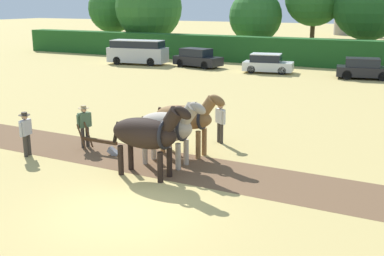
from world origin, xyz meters
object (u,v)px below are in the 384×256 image
object	(u,v)px
tree_far_left	(112,9)
draft_horse_lead_left	(147,133)
tree_center_right	(370,3)
tree_center_left	(255,16)
parked_car_center_left	(267,64)
farmer_onlooker_left	(26,131)
parked_van	(138,52)
parked_car_left	(197,58)
parked_car_center	(364,69)
farmer_at_plow	(84,123)
draft_horse_lead_right	(168,127)
draft_horse_trail_left	(186,118)
farmer_beside_team	(220,119)
plow	(103,145)
tree_left	(149,7)

from	to	relation	value
tree_far_left	draft_horse_lead_left	world-z (taller)	tree_far_left
tree_center_right	draft_horse_lead_left	world-z (taller)	tree_center_right
tree_center_left	parked_car_center_left	xyz separation A→B (m)	(4.91, -10.48, -3.28)
tree_far_left	parked_car_center_left	xyz separation A→B (m)	(22.78, -11.06, -3.94)
farmer_onlooker_left	draft_horse_lead_left	bearing A→B (deg)	-6.87
draft_horse_lead_left	parked_van	distance (m)	28.72
parked_car_left	parked_car_center	xyz separation A→B (m)	(13.58, -0.32, -0.04)
parked_car_center	farmer_onlooker_left	bearing A→B (deg)	-118.53
parked_van	parked_car_center	distance (m)	19.14
farmer_at_plow	parked_van	bearing A→B (deg)	136.05
draft_horse_lead_right	draft_horse_trail_left	world-z (taller)	draft_horse_trail_left
tree_center_right	parked_car_center	distance (m)	12.60
parked_van	parked_car_left	xyz separation A→B (m)	(5.56, 0.72, -0.34)
parked_car_center	parked_van	bearing A→B (deg)	170.86
tree_center_right	farmer_beside_team	bearing A→B (deg)	-91.85
parked_car_left	parked_car_center	size ratio (longest dim) A/B	1.05
parked_car_center	draft_horse_lead_left	bearing A→B (deg)	-107.51
tree_center_right	draft_horse_trail_left	xyz separation A→B (m)	(-1.49, -33.29, -3.89)
tree_center_right	farmer_at_plow	size ratio (longest dim) A/B	5.33
draft_horse_lead_right	draft_horse_trail_left	bearing A→B (deg)	89.73
parked_car_center	draft_horse_trail_left	bearing A→B (deg)	-108.31
draft_horse_trail_left	farmer_onlooker_left	world-z (taller)	draft_horse_trail_left
plow	farmer_beside_team	world-z (taller)	farmer_beside_team
tree_center_left	farmer_onlooker_left	xyz separation A→B (m)	(4.05, -34.65, -3.07)
tree_far_left	farmer_at_plow	distance (m)	40.78
tree_far_left	parked_car_left	distance (m)	19.84
tree_center_left	farmer_beside_team	world-z (taller)	tree_center_left
farmer_beside_team	parked_car_center	xyz separation A→B (m)	(2.56, 19.69, -0.23)
farmer_at_plow	parked_car_center	distance (m)	23.61
draft_horse_trail_left	farmer_at_plow	distance (m)	3.98
tree_far_left	tree_left	xyz separation A→B (m)	(5.79, -1.27, 0.16)
tree_center_left	tree_center_right	world-z (taller)	tree_center_right
tree_center_right	parked_car_center_left	bearing A→B (deg)	-115.35
tree_left	parked_van	bearing A→B (deg)	-63.21
farmer_at_plow	tree_center_right	bearing A→B (deg)	98.29
tree_far_left	draft_horse_lead_left	xyz separation A→B (m)	(26.89, -35.02, -3.24)
plow	farmer_beside_team	bearing A→B (deg)	44.90
draft_horse_lead_right	plow	size ratio (longest dim) A/B	1.54
tree_far_left	draft_horse_trail_left	world-z (taller)	tree_far_left
tree_left	draft_horse_lead_left	xyz separation A→B (m)	(21.11, -33.75, -3.40)
tree_center_left	parked_car_left	size ratio (longest dim) A/B	1.52
draft_horse_lead_left	plow	distance (m)	3.23
tree_left	parked_car_center	distance (m)	26.30
draft_horse_lead_right	parked_van	distance (m)	27.67
tree_center_right	draft_horse_lead_left	distance (m)	36.07
farmer_at_plow	parked_van	world-z (taller)	parked_van
tree_left	farmer_onlooker_left	world-z (taller)	tree_left
draft_horse_trail_left	plow	xyz separation A→B (m)	(-2.77, -1.26, -1.05)
tree_center_right	parked_van	world-z (taller)	tree_center_right
draft_horse_lead_left	parked_car_center	distance (m)	24.38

